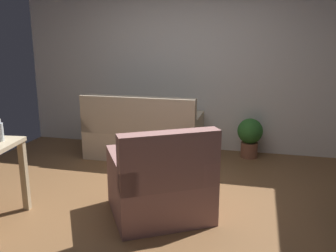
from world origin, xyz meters
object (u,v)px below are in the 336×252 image
(potted_plant, at_px, (250,135))
(bottle_clear, at_px, (1,132))
(couch, at_px, (144,135))
(armchair, at_px, (161,185))

(potted_plant, distance_m, bottle_clear, 3.30)
(couch, xyz_separation_m, armchair, (0.72, -1.71, 0.01))
(couch, xyz_separation_m, bottle_clear, (-0.73, -2.07, 0.54))
(potted_plant, relative_size, bottle_clear, 2.69)
(couch, bearing_deg, armchair, 112.67)
(armchair, distance_m, bottle_clear, 1.58)
(couch, distance_m, bottle_clear, 2.26)
(armchair, xyz_separation_m, bottle_clear, (-1.45, -0.35, 0.53))
(armchair, bearing_deg, couch, -98.17)
(armchair, relative_size, bottle_clear, 5.67)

